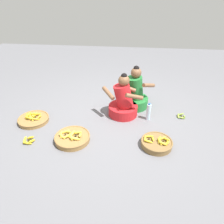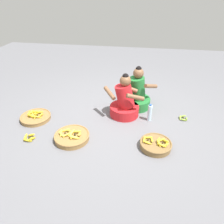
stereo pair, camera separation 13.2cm
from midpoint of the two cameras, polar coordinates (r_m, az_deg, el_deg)
The scene contains 9 objects.
ground_plane at distance 3.49m, azimuth 1.62°, elevation -3.15°, with size 10.00×10.00×0.00m, color slate.
vendor_woman_front at distance 3.59m, azimuth 4.56°, elevation 2.64°, with size 0.72×0.52×0.79m.
vendor_woman_behind at distance 3.87m, azimuth 7.97°, elevation 4.85°, with size 0.66×0.52×0.81m.
banana_basket_front_center at distance 3.17m, azimuth -10.00°, elevation -6.76°, with size 0.53×0.53×0.17m.
banana_basket_mid_right at distance 3.79m, azimuth -19.68°, elevation -1.32°, with size 0.52×0.52×0.15m.
banana_basket_back_right at distance 3.05m, azimuth 13.36°, elevation -8.85°, with size 0.46×0.46×0.16m.
loose_bananas_back_left at distance 3.81m, azimuth 20.29°, elevation -1.60°, with size 0.14×0.14×0.07m.
loose_bananas_near_bicycle at distance 3.35m, azimuth -21.12°, elevation -6.75°, with size 0.17×0.17×0.08m.
water_bottle at distance 3.56m, azimuth 11.57°, elevation -0.25°, with size 0.07×0.07×0.31m.
Camera 2 is at (0.43, -2.82, 2.02)m, focal length 32.67 mm.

